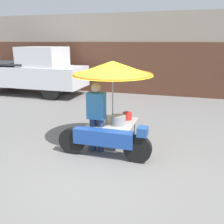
{
  "coord_description": "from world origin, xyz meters",
  "views": [
    {
      "loc": [
        1.45,
        -4.01,
        2.38
      ],
      "look_at": [
        -0.13,
        1.17,
        0.83
      ],
      "focal_mm": 40.0,
      "sensor_mm": 36.0,
      "label": 1
    }
  ],
  "objects": [
    {
      "name": "vendor_person",
      "position": [
        -0.38,
        0.83,
        0.85
      ],
      "size": [
        0.38,
        0.22,
        1.53
      ],
      "color": "navy",
      "rests_on": "ground"
    },
    {
      "name": "vendor_motorcycle_cart",
      "position": [
        -0.12,
        1.13,
        1.5
      ],
      "size": [
        2.02,
        1.78,
        1.96
      ],
      "color": "black",
      "rests_on": "ground"
    },
    {
      "name": "shopfront_building",
      "position": [
        0.0,
        8.23,
        1.78
      ],
      "size": [
        28.0,
        2.06,
        3.57
      ],
      "color": "gray",
      "rests_on": "ground"
    },
    {
      "name": "ground_plane",
      "position": [
        0.0,
        0.0,
        0.0
      ],
      "size": [
        36.0,
        36.0,
        0.0
      ],
      "primitive_type": "plane",
      "color": "slate"
    },
    {
      "name": "pickup_truck",
      "position": [
        -5.36,
        5.74,
        1.03
      ],
      "size": [
        5.23,
        1.78,
        2.13
      ],
      "color": "black",
      "rests_on": "ground"
    }
  ]
}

